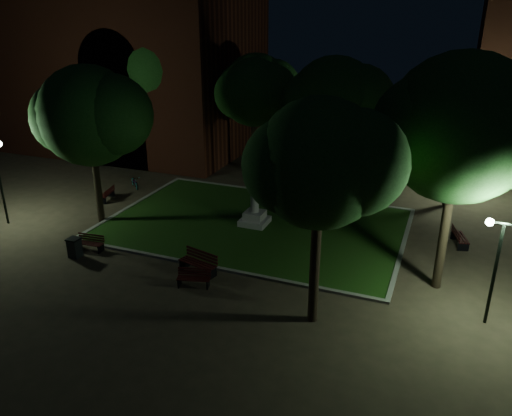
{
  "coord_description": "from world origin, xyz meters",
  "views": [
    {
      "loc": [
        9.0,
        -20.43,
        10.61
      ],
      "look_at": [
        0.47,
        1.0,
        1.42
      ],
      "focal_mm": 35.0,
      "sensor_mm": 36.0,
      "label": 1
    }
  ],
  "objects_px": {
    "bench_right_side": "(459,238)",
    "bicycle": "(135,182)",
    "bench_west_near": "(90,243)",
    "trash_bin": "(75,247)",
    "bench_near_left": "(194,278)",
    "bench_near_right": "(199,263)",
    "bench_left_side": "(107,194)",
    "bench_far_side": "(342,185)",
    "monument": "(255,208)"
  },
  "relations": [
    {
      "from": "trash_bin",
      "to": "bench_left_side",
      "type": "bearing_deg",
      "value": 116.02
    },
    {
      "from": "trash_bin",
      "to": "bench_near_right",
      "type": "bearing_deg",
      "value": 7.4
    },
    {
      "from": "bench_west_near",
      "to": "bench_left_side",
      "type": "xyz_separation_m",
      "value": [
        -3.41,
        5.8,
        0.0
      ]
    },
    {
      "from": "bench_near_right",
      "to": "bench_near_left",
      "type": "bearing_deg",
      "value": -58.59
    },
    {
      "from": "bicycle",
      "to": "bench_right_side",
      "type": "bearing_deg",
      "value": -52.85
    },
    {
      "from": "trash_bin",
      "to": "bicycle",
      "type": "bearing_deg",
      "value": 108.22
    },
    {
      "from": "bench_right_side",
      "to": "bench_near_left",
      "type": "bearing_deg",
      "value": 113.56
    },
    {
      "from": "bench_far_side",
      "to": "trash_bin",
      "type": "height_order",
      "value": "trash_bin"
    },
    {
      "from": "trash_bin",
      "to": "bench_near_left",
      "type": "bearing_deg",
      "value": -2.72
    },
    {
      "from": "bench_near_left",
      "to": "trash_bin",
      "type": "distance_m",
      "value": 6.34
    },
    {
      "from": "bench_near_left",
      "to": "bench_far_side",
      "type": "bearing_deg",
      "value": 61.85
    },
    {
      "from": "bench_left_side",
      "to": "trash_bin",
      "type": "distance_m",
      "value": 7.37
    },
    {
      "from": "bench_near_right",
      "to": "bench_west_near",
      "type": "distance_m",
      "value": 5.81
    },
    {
      "from": "monument",
      "to": "bench_near_right",
      "type": "bearing_deg",
      "value": -93.43
    },
    {
      "from": "bench_near_left",
      "to": "bench_near_right",
      "type": "bearing_deg",
      "value": 91.77
    },
    {
      "from": "bench_near_left",
      "to": "bench_left_side",
      "type": "distance_m",
      "value": 11.81
    },
    {
      "from": "bench_west_near",
      "to": "bench_left_side",
      "type": "relative_size",
      "value": 0.96
    },
    {
      "from": "monument",
      "to": "bench_left_side",
      "type": "bearing_deg",
      "value": 178.74
    },
    {
      "from": "bench_left_side",
      "to": "trash_bin",
      "type": "bearing_deg",
      "value": 12.46
    },
    {
      "from": "bench_near_right",
      "to": "bicycle",
      "type": "height_order",
      "value": "bench_near_right"
    },
    {
      "from": "bench_near_left",
      "to": "bench_near_right",
      "type": "height_order",
      "value": "bench_near_right"
    },
    {
      "from": "bench_west_near",
      "to": "bench_left_side",
      "type": "distance_m",
      "value": 6.73
    },
    {
      "from": "bench_left_side",
      "to": "bench_far_side",
      "type": "relative_size",
      "value": 0.99
    },
    {
      "from": "bench_right_side",
      "to": "trash_bin",
      "type": "height_order",
      "value": "trash_bin"
    },
    {
      "from": "bench_left_side",
      "to": "bench_far_side",
      "type": "bearing_deg",
      "value": 104.92
    },
    {
      "from": "bench_right_side",
      "to": "bicycle",
      "type": "distance_m",
      "value": 19.43
    },
    {
      "from": "bench_right_side",
      "to": "bicycle",
      "type": "relative_size",
      "value": 1.05
    },
    {
      "from": "bench_near_right",
      "to": "bicycle",
      "type": "bearing_deg",
      "value": 151.21
    },
    {
      "from": "bench_near_left",
      "to": "bench_right_side",
      "type": "height_order",
      "value": "bench_right_side"
    },
    {
      "from": "trash_bin",
      "to": "bench_far_side",
      "type": "bearing_deg",
      "value": 55.08
    },
    {
      "from": "bench_near_left",
      "to": "bench_left_side",
      "type": "bearing_deg",
      "value": 128.55
    },
    {
      "from": "bench_near_right",
      "to": "bicycle",
      "type": "relative_size",
      "value": 1.24
    },
    {
      "from": "bench_right_side",
      "to": "bench_far_side",
      "type": "bearing_deg",
      "value": 35.53
    },
    {
      "from": "bicycle",
      "to": "bench_near_left",
      "type": "bearing_deg",
      "value": -94.36
    },
    {
      "from": "bench_near_left",
      "to": "bench_near_right",
      "type": "xyz_separation_m",
      "value": [
        -0.34,
        1.08,
        0.1
      ]
    },
    {
      "from": "bench_far_side",
      "to": "trash_bin",
      "type": "distance_m",
      "value": 16.44
    },
    {
      "from": "monument",
      "to": "bicycle",
      "type": "relative_size",
      "value": 2.13
    },
    {
      "from": "bench_west_near",
      "to": "bench_far_side",
      "type": "distance_m",
      "value": 15.67
    },
    {
      "from": "bench_west_near",
      "to": "trash_bin",
      "type": "bearing_deg",
      "value": -107.9
    },
    {
      "from": "monument",
      "to": "trash_bin",
      "type": "relative_size",
      "value": 3.44
    },
    {
      "from": "monument",
      "to": "bench_left_side",
      "type": "height_order",
      "value": "monument"
    },
    {
      "from": "bench_west_near",
      "to": "bicycle",
      "type": "height_order",
      "value": "bicycle"
    },
    {
      "from": "bench_left_side",
      "to": "bench_right_side",
      "type": "distance_m",
      "value": 19.64
    },
    {
      "from": "bench_near_left",
      "to": "bench_far_side",
      "type": "height_order",
      "value": "bench_far_side"
    },
    {
      "from": "bench_near_left",
      "to": "bench_west_near",
      "type": "xyz_separation_m",
      "value": [
        -6.15,
        1.12,
        0.0
      ]
    },
    {
      "from": "trash_bin",
      "to": "bench_west_near",
      "type": "bearing_deg",
      "value": 77.62
    },
    {
      "from": "bicycle",
      "to": "bench_west_near",
      "type": "bearing_deg",
      "value": -118.07
    },
    {
      "from": "trash_bin",
      "to": "bicycle",
      "type": "distance_m",
      "value": 9.62
    },
    {
      "from": "monument",
      "to": "bench_west_near",
      "type": "bearing_deg",
      "value": -137.74
    },
    {
      "from": "bench_near_right",
      "to": "bench_far_side",
      "type": "height_order",
      "value": "bench_near_right"
    }
  ]
}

